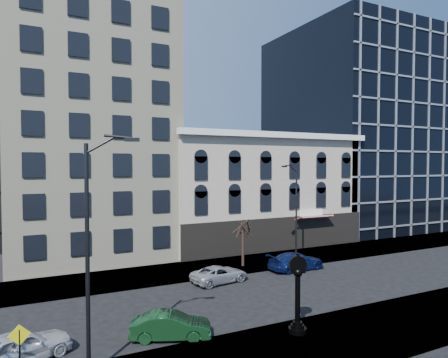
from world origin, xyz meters
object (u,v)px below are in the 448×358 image
warning_sign (20,345)px  car_near_b (171,326)px  street_clock (298,296)px  street_lamp_near (105,190)px  car_near_a (21,346)px

warning_sign → car_near_b: (6.99, 1.95, -1.22)m
street_clock → street_lamp_near: bearing=-158.6°
street_clock → warning_sign: (-13.21, 0.58, -0.16)m
street_lamp_near → car_near_a: size_ratio=2.35×
car_near_b → street_clock: bearing=-89.3°
street_lamp_near → car_near_b: 8.45m
street_clock → warning_sign: 13.23m
street_clock → street_lamp_near: 11.51m
street_lamp_near → car_near_a: street_lamp_near is taller
warning_sign → car_near_a: bearing=88.4°
street_lamp_near → warning_sign: 6.97m
street_clock → car_near_b: street_clock is taller
street_clock → car_near_a: bearing=-170.0°
car_near_a → car_near_b: (6.97, -0.67, -0.07)m
car_near_a → car_near_b: car_near_a is taller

